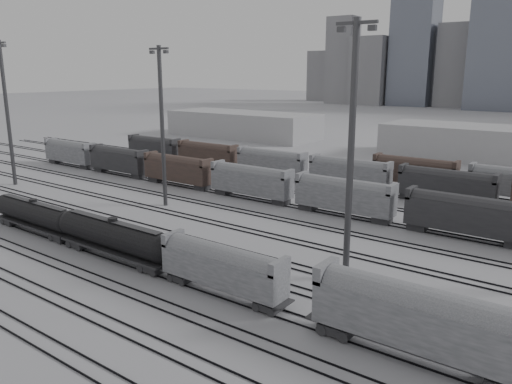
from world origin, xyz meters
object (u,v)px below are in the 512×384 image
Objects in this scene: tank_car_a at (34,214)px; light_mast_a at (7,110)px; light_mast_c at (351,148)px; tank_car_b at (114,236)px; hopper_car_a at (222,265)px; hopper_car_b at (418,316)px.

light_mast_a is at bearing 155.97° from tank_car_a.
tank_car_a is at bearing -24.03° from light_mast_a.
light_mast_c reaches higher than tank_car_a.
tank_car_b is 0.73× the size of light_mast_c.
hopper_car_b is at bearing 0.00° from hopper_car_a.
tank_car_b is at bearing -16.06° from light_mast_a.
hopper_car_b is 0.62× the size of light_mast_c.
light_mast_c is (-10.81, 10.35, 10.02)m from hopper_car_b.
light_mast_c is at bearing 14.49° from tank_car_a.
hopper_car_b is at bearing 0.00° from tank_car_a.
hopper_car_b reaches higher than tank_car_a.
light_mast_c is at bearing 136.24° from hopper_car_b.
tank_car_a is 34.63m from light_mast_a.
tank_car_b is 0.71× the size of light_mast_a.
tank_car_a is at bearing -165.51° from light_mast_c.
light_mast_a reaches higher than tank_car_a.
tank_car_b is 1.18× the size of hopper_car_b.
tank_car_b is at bearing -156.35° from light_mast_c.
tank_car_a is 0.92× the size of tank_car_b.
hopper_car_a is at bearing 180.00° from hopper_car_b.
light_mast_a is (-62.23, 13.32, 10.87)m from hopper_car_a.
hopper_car_b is (50.85, 0.00, 1.04)m from tank_car_a.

